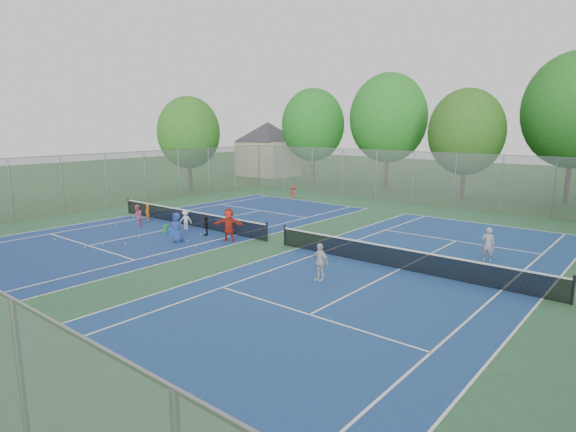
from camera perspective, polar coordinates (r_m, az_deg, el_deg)
The scene contains 37 objects.
ground at distance 24.83m, azimuth -1.47°, elevation -3.29°, with size 120.00×120.00×0.00m, color #27561A.
court_pad at distance 24.83m, azimuth -1.47°, elevation -3.27°, with size 32.00×32.00×0.01m, color #2B5B38.
court_left at distance 29.77m, azimuth -11.71°, elevation -1.07°, with size 10.97×23.77×0.01m, color navy.
court_right at distance 21.08m, azimuth 13.15°, elevation -6.15°, with size 10.97×23.77×0.01m, color navy.
net_left at distance 29.68m, azimuth -11.74°, elevation -0.25°, with size 12.87×0.10×0.91m, color black.
net_right at distance 20.95m, azimuth 13.20°, elevation -5.00°, with size 12.87×0.10×0.91m, color black.
fence_north at distance 37.86m, azimuth 14.64°, elevation 4.39°, with size 32.00×0.10×4.00m, color gray.
fence_west at distance 36.84m, azimuth -20.69°, elevation 3.86°, with size 32.00×0.10×4.00m, color gray.
house at distance 56.65m, azimuth -2.41°, elevation 9.06°, with size 11.03×11.03×7.30m.
tree_nw at distance 50.00m, azimuth 2.97°, elevation 10.72°, with size 6.40×6.40×9.58m.
tree_nl at distance 46.57m, azimuth 11.82°, elevation 11.29°, with size 7.20×7.20×10.69m.
tree_nc at distance 41.52m, azimuth 20.37°, elevation 9.32°, with size 6.00×6.00×8.85m.
tree_nr at distance 42.71m, azimuth 30.93°, elevation 10.71°, with size 7.60×7.60×11.42m.
tree_side_w at distance 44.76m, azimuth -11.69°, elevation 9.65°, with size 5.60×5.60×8.47m.
ball_crate at distance 27.70m, azimuth -13.55°, elevation -1.77°, with size 0.35×0.35×0.30m, color blue.
ball_hopper at distance 27.97m, azimuth -14.21°, elevation -1.49°, with size 0.24×0.24×0.48m, color #268E3B.
student_a at distance 31.74m, azimuth -16.32°, elevation 0.43°, with size 0.40×0.26×1.09m, color orange.
student_b at distance 30.03m, azimuth -17.42°, elevation 0.01°, with size 0.65×0.50×1.33m, color #CD4F70.
student_c at distance 28.61m, azimuth -12.04°, elevation -0.45°, with size 0.73×0.42×1.13m, color silver.
student_d at distance 26.79m, azimuth -9.68°, elevation -1.17°, with size 0.65×0.27×1.10m, color black.
student_e at distance 25.61m, azimuth -13.03°, elevation -1.33°, with size 0.76×0.50×1.56m, color navy.
student_f at distance 25.27m, azimuth -7.03°, elevation -1.05°, with size 1.64×0.52×1.77m, color red.
child_far_baseline at distance 39.17m, azimuth 0.62°, elevation 2.80°, with size 0.69×0.40×1.07m, color red.
instructor at distance 23.26m, azimuth 22.62°, elevation -3.13°, with size 0.58×0.38×1.58m, color #949497.
teen_court_b at distance 18.93m, azimuth 3.79°, elevation -5.48°, with size 0.90×0.37×1.53m, color beige.
tennis_ball_0 at distance 26.11m, azimuth -21.11°, elevation -3.25°, with size 0.07×0.07×0.07m, color #A1C32D.
tennis_ball_1 at distance 25.68m, azimuth -11.86°, elevation -2.96°, with size 0.07×0.07×0.07m, color gold.
tennis_ball_2 at distance 27.29m, azimuth -17.23°, elevation -2.40°, with size 0.07×0.07×0.07m, color gold.
tennis_ball_3 at distance 27.14m, azimuth -10.32°, elevation -2.15°, with size 0.07×0.07×0.07m, color #D6EE37.
tennis_ball_4 at distance 25.99m, azimuth -18.69°, elevation -3.15°, with size 0.07×0.07×0.07m, color yellow.
tennis_ball_5 at distance 31.15m, azimuth -17.43°, elevation -0.79°, with size 0.07×0.07×0.07m, color #A9CF30.
tennis_ball_6 at distance 23.64m, azimuth -14.53°, elevation -4.29°, with size 0.07×0.07×0.07m, color #C3EC36.
tennis_ball_7 at distance 24.60m, azimuth -10.82°, elevation -3.54°, with size 0.07×0.07×0.07m, color gold.
tennis_ball_8 at distance 26.01m, azimuth -22.89°, elevation -3.43°, with size 0.07×0.07×0.07m, color #BAD932.
tennis_ball_9 at distance 28.31m, azimuth -25.92°, elevation -2.55°, with size 0.07×0.07×0.07m, color yellow.
tennis_ball_10 at distance 30.53m, azimuth -19.67°, elevation -1.16°, with size 0.07×0.07×0.07m, color #B5D631.
tennis_ball_11 at distance 30.35m, azimuth -20.31°, elevation -1.27°, with size 0.07×0.07×0.07m, color #9FC22D.
Camera 1 is at (15.78, -18.16, 6.13)m, focal length 30.00 mm.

